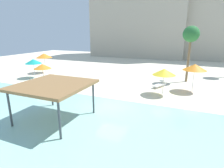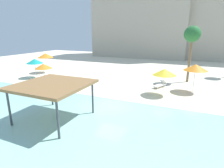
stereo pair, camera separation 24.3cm
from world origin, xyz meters
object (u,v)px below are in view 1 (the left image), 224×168
at_px(beach_umbrella_orange_0, 195,67).
at_px(lounge_chair_1, 160,84).
at_px(beach_umbrella_yellow_4, 164,72).
at_px(shade_pavilion, 53,86).
at_px(beach_umbrella_orange_5, 44,56).
at_px(palm_tree_0, 191,36).
at_px(beach_umbrella_orange_2, 42,66).
at_px(beach_umbrella_teal_3, 33,61).

xyz_separation_m(beach_umbrella_orange_0, lounge_chair_1, (-3.37, 0.19, -2.20)).
xyz_separation_m(beach_umbrella_yellow_4, lounge_chair_1, (-0.67, 2.49, -1.94)).
xyz_separation_m(shade_pavilion, beach_umbrella_yellow_4, (6.07, 8.58, -0.18)).
bearing_deg(beach_umbrella_orange_0, shade_pavilion, -128.89).
xyz_separation_m(beach_umbrella_orange_5, palm_tree_0, (20.07, 2.73, 2.97)).
relative_size(beach_umbrella_orange_0, beach_umbrella_orange_5, 0.97).
bearing_deg(beach_umbrella_yellow_4, lounge_chair_1, 105.05).
height_order(beach_umbrella_orange_2, beach_umbrella_teal_3, beach_umbrella_teal_3).
xyz_separation_m(shade_pavilion, beach_umbrella_orange_2, (-7.26, 6.70, -0.26)).
distance_m(beach_umbrella_orange_2, palm_tree_0, 17.69).
distance_m(beach_umbrella_orange_2, beach_umbrella_teal_3, 4.34).
distance_m(lounge_chair_1, palm_tree_0, 7.01).
bearing_deg(beach_umbrella_teal_3, shade_pavilion, -39.29).
bearing_deg(beach_umbrella_orange_0, beach_umbrella_orange_5, 176.51).
relative_size(beach_umbrella_orange_0, palm_tree_0, 0.43).
bearing_deg(palm_tree_0, beach_umbrella_orange_2, -151.90).
xyz_separation_m(beach_umbrella_orange_2, beach_umbrella_yellow_4, (13.34, 1.88, 0.08)).
bearing_deg(beach_umbrella_orange_0, beach_umbrella_orange_2, -165.40).
bearing_deg(beach_umbrella_orange_2, beach_umbrella_yellow_4, 8.01).
relative_size(beach_umbrella_teal_3, lounge_chair_1, 1.29).
height_order(beach_umbrella_teal_3, beach_umbrella_orange_5, beach_umbrella_orange_5).
distance_m(beach_umbrella_teal_3, beach_umbrella_yellow_4, 17.04).
height_order(shade_pavilion, lounge_chair_1, shade_pavilion).
height_order(beach_umbrella_orange_2, lounge_chair_1, beach_umbrella_orange_2).
relative_size(beach_umbrella_orange_2, beach_umbrella_yellow_4, 0.96).
bearing_deg(beach_umbrella_orange_2, shade_pavilion, -42.69).
xyz_separation_m(beach_umbrella_orange_5, lounge_chair_1, (17.42, -1.08, -2.28)).
distance_m(beach_umbrella_orange_0, palm_tree_0, 5.08).
xyz_separation_m(beach_umbrella_orange_0, beach_umbrella_yellow_4, (-2.70, -2.30, -0.27)).
relative_size(shade_pavilion, beach_umbrella_yellow_4, 1.78).
bearing_deg(shade_pavilion, lounge_chair_1, 63.97).
bearing_deg(beach_umbrella_orange_0, beach_umbrella_yellow_4, -139.53).
bearing_deg(lounge_chair_1, shade_pavilion, -2.54).
relative_size(beach_umbrella_orange_0, beach_umbrella_orange_2, 1.16).
height_order(shade_pavilion, beach_umbrella_yellow_4, shade_pavilion).
height_order(beach_umbrella_yellow_4, beach_umbrella_orange_5, beach_umbrella_orange_5).
height_order(beach_umbrella_orange_5, lounge_chair_1, beach_umbrella_orange_5).
xyz_separation_m(beach_umbrella_yellow_4, palm_tree_0, (1.98, 6.30, 3.32)).
bearing_deg(beach_umbrella_orange_2, palm_tree_0, 28.10).
bearing_deg(beach_umbrella_orange_5, beach_umbrella_orange_2, -48.86).
distance_m(beach_umbrella_teal_3, lounge_chair_1, 16.61).
height_order(beach_umbrella_orange_0, lounge_chair_1, beach_umbrella_orange_0).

